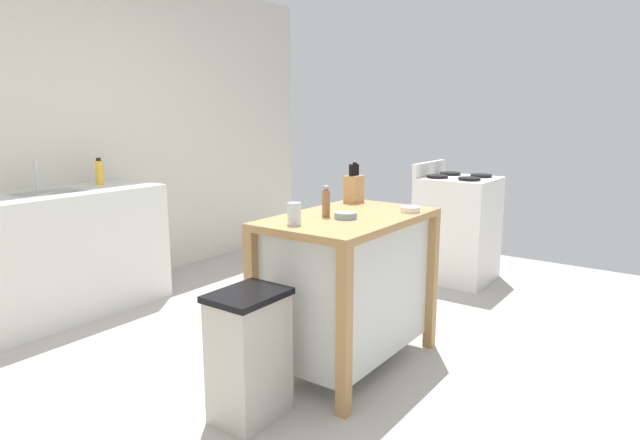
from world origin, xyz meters
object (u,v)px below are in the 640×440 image
(bowl_stoneware_deep, at_px, (410,209))
(trash_bin, at_px, (249,355))
(drinking_cup, at_px, (294,214))
(sink_faucet, at_px, (37,176))
(stove, at_px, (457,228))
(knife_block, at_px, (354,188))
(kitchen_island, at_px, (348,282))
(pepper_grinder, at_px, (326,202))
(bowl_ceramic_small, at_px, (346,215))
(bottle_hand_soap, at_px, (99,172))

(bowl_stoneware_deep, height_order, trash_bin, bowl_stoneware_deep)
(drinking_cup, distance_m, sink_faucet, 2.17)
(bowl_stoneware_deep, xyz_separation_m, sink_faucet, (-0.86, 2.48, 0.11))
(trash_bin, relative_size, stove, 0.62)
(sink_faucet, bearing_deg, drinking_cup, -84.83)
(trash_bin, bearing_deg, knife_block, 7.56)
(kitchen_island, relative_size, knife_block, 4.08)
(sink_faucet, bearing_deg, bowl_stoneware_deep, -70.84)
(bowl_stoneware_deep, bearing_deg, pepper_grinder, 141.46)
(drinking_cup, bearing_deg, knife_block, 9.77)
(bowl_ceramic_small, height_order, bottle_hand_soap, bottle_hand_soap)
(knife_block, xyz_separation_m, trash_bin, (-1.16, -0.15, -0.66))
(bowl_stoneware_deep, distance_m, stove, 1.76)
(knife_block, distance_m, sink_faucet, 2.25)
(kitchen_island, xyz_separation_m, bowl_ceramic_small, (-0.09, -0.04, 0.41))
(knife_block, relative_size, bowl_ceramic_small, 2.08)
(bowl_stoneware_deep, relative_size, stove, 0.11)
(kitchen_island, relative_size, bottle_hand_soap, 5.01)
(bowl_stoneware_deep, distance_m, pepper_grinder, 0.51)
(bowl_stoneware_deep, relative_size, trash_bin, 0.18)
(pepper_grinder, bearing_deg, bowl_stoneware_deep, -38.54)
(bowl_stoneware_deep, distance_m, trash_bin, 1.23)
(kitchen_island, bearing_deg, bowl_ceramic_small, -158.17)
(bowl_ceramic_small, xyz_separation_m, drinking_cup, (-0.29, 0.12, 0.04))
(drinking_cup, bearing_deg, sink_faucet, 95.17)
(bowl_ceramic_small, height_order, pepper_grinder, pepper_grinder)
(knife_block, distance_m, pepper_grinder, 0.53)
(bowl_ceramic_small, distance_m, bottle_hand_soap, 2.24)
(trash_bin, xyz_separation_m, stove, (2.71, 0.06, 0.14))
(bottle_hand_soap, bearing_deg, trash_bin, -106.70)
(sink_faucet, bearing_deg, stove, -39.98)
(sink_faucet, height_order, bottle_hand_soap, sink_faucet)
(knife_block, distance_m, bowl_stoneware_deep, 0.48)
(knife_block, bearing_deg, bowl_ceramic_small, -152.25)
(drinking_cup, height_order, stove, stove)
(bowl_ceramic_small, relative_size, drinking_cup, 1.07)
(knife_block, relative_size, stove, 0.25)
(kitchen_island, xyz_separation_m, stove, (1.95, 0.13, -0.04))
(bowl_ceramic_small, distance_m, trash_bin, 0.89)
(sink_faucet, height_order, stove, sink_faucet)
(bottle_hand_soap, bearing_deg, pepper_grinder, -89.72)
(bottle_hand_soap, bearing_deg, bowl_stoneware_deep, -80.57)
(trash_bin, relative_size, bottle_hand_soap, 3.04)
(drinking_cup, bearing_deg, bowl_ceramic_small, -23.16)
(kitchen_island, xyz_separation_m, knife_block, (0.40, 0.22, 0.48))
(bowl_stoneware_deep, xyz_separation_m, pepper_grinder, (-0.39, 0.31, 0.06))
(bottle_hand_soap, bearing_deg, bowl_ceramic_small, -89.28)
(drinking_cup, distance_m, stove, 2.38)
(bowl_stoneware_deep, distance_m, bottle_hand_soap, 2.47)
(kitchen_island, relative_size, trash_bin, 1.65)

